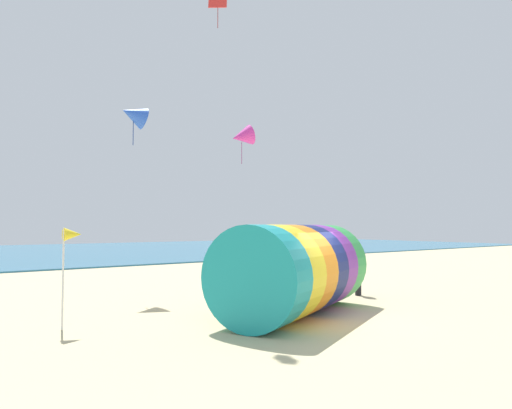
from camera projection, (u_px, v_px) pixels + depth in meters
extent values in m
plane|color=#CCBA8C|center=(325.00, 320.00, 12.95)|extent=(120.00, 120.00, 0.00)
cube|color=teal|center=(34.00, 253.00, 45.09)|extent=(120.00, 40.00, 0.10)
cylinder|color=teal|center=(256.00, 278.00, 11.59)|extent=(2.03, 2.89, 2.72)
cylinder|color=yellow|center=(274.00, 274.00, 12.46)|extent=(2.03, 2.89, 2.72)
cylinder|color=orange|center=(289.00, 271.00, 13.33)|extent=(2.03, 2.89, 2.72)
cylinder|color=navy|center=(302.00, 268.00, 14.19)|extent=(2.03, 2.89, 2.72)
cylinder|color=purple|center=(314.00, 266.00, 15.06)|extent=(2.03, 2.89, 2.72)
cylinder|color=green|center=(324.00, 264.00, 15.93)|extent=(2.03, 2.89, 2.72)
cylinder|color=black|center=(329.00, 263.00, 16.38)|extent=(1.10, 2.30, 2.51)
cylinder|color=black|center=(358.00, 284.00, 17.65)|extent=(0.24, 0.24, 0.87)
cube|color=#338C4C|center=(358.00, 264.00, 17.68)|extent=(0.42, 0.39, 0.65)
sphere|color=#9E7051|center=(358.00, 253.00, 17.70)|extent=(0.23, 0.23, 0.23)
cylinder|color=maroon|center=(218.00, 15.00, 22.26)|extent=(0.03, 0.03, 1.31)
cone|color=blue|center=(133.00, 115.00, 18.49)|extent=(1.16, 0.96, 1.12)
cylinder|color=navy|center=(133.00, 133.00, 18.45)|extent=(0.03, 0.03, 1.00)
cone|color=#D1339E|center=(242.00, 137.00, 26.60)|extent=(1.66, 1.46, 1.45)
cylinder|color=#7D1E5E|center=(242.00, 153.00, 26.55)|extent=(0.03, 0.03, 1.28)
cylinder|color=silver|center=(63.00, 278.00, 11.85)|extent=(0.05, 0.05, 2.64)
cone|color=yellow|center=(73.00, 234.00, 12.03)|extent=(0.45, 0.36, 0.36)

